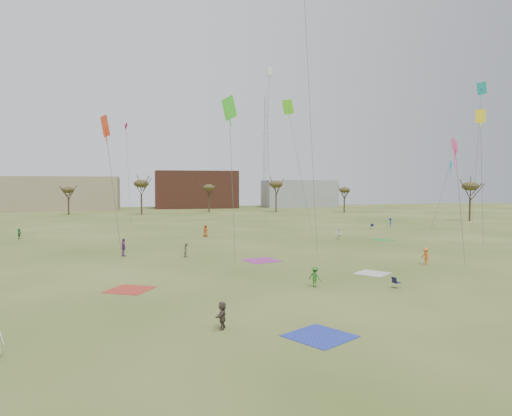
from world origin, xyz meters
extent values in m
plane|color=#39541A|center=(0.00, 0.00, 0.00)|extent=(260.00, 260.00, 0.00)
imported|color=#2D7527|center=(1.79, -0.24, 0.80)|extent=(1.11, 1.18, 1.60)
imported|color=#9A8B62|center=(-6.61, 16.89, 0.75)|extent=(0.73, 0.84, 1.49)
imported|color=brown|center=(-6.83, -8.93, 0.77)|extent=(0.95, 1.49, 1.53)
imported|color=orange|center=(15.91, 6.70, 0.84)|extent=(0.78, 1.16, 1.67)
imported|color=#7A3A8C|center=(-13.28, 18.86, 0.99)|extent=(0.83, 1.26, 1.98)
imported|color=white|center=(15.91, 27.79, 0.83)|extent=(0.97, 0.87, 1.66)
imported|color=#287931|center=(-28.68, 39.07, 0.74)|extent=(0.60, 1.42, 1.48)
imported|color=#A7451C|center=(-2.21, 35.70, 0.90)|extent=(1.04, 0.93, 1.79)
imported|color=navy|center=(32.49, 43.19, 0.85)|extent=(1.14, 1.27, 1.71)
cube|color=#B73424|center=(-12.10, 2.02, 0.00)|extent=(4.06, 4.06, 0.03)
cube|color=#283AB0|center=(-2.05, -11.32, 0.00)|extent=(4.14, 4.14, 0.03)
cube|color=beige|center=(8.66, 3.70, 0.00)|extent=(3.65, 3.65, 0.03)
cube|color=#9E3088|center=(0.74, 12.70, 0.00)|extent=(4.07, 4.07, 0.03)
cube|color=#338E36|center=(21.61, 25.80, 0.00)|extent=(3.07, 3.07, 0.03)
cube|color=#18153A|center=(7.74, -2.00, 0.42)|extent=(0.61, 0.61, 0.04)
cube|color=#18153A|center=(7.51, -2.06, 0.65)|extent=(0.25, 0.52, 0.44)
cube|color=#121A33|center=(27.85, 41.24, 0.42)|extent=(0.70, 0.70, 0.04)
cube|color=#121A33|center=(27.99, 41.42, 0.65)|extent=(0.47, 0.41, 0.44)
cube|color=#75EA27|center=(7.71, 26.23, 18.15)|extent=(0.99, 0.99, 1.94)
cube|color=#75EA27|center=(7.71, 26.23, 17.47)|extent=(0.08, 0.08, 1.75)
cylinder|color=#4C4C51|center=(9.30, 25.68, 9.53)|extent=(3.23, 1.16, 17.26)
cone|color=#FF50A2|center=(14.04, 0.01, 11.13)|extent=(1.35, 0.10, 1.35)
cube|color=#FF50A2|center=(14.04, 0.01, 10.27)|extent=(0.08, 0.08, 2.21)
cylinder|color=#4C4C51|center=(14.91, 0.33, 6.02)|extent=(1.79, 0.70, 10.24)
cube|color=#3ED125|center=(-3.51, 7.54, 14.70)|extent=(1.01, 1.01, 1.98)
cube|color=#3ED125|center=(-3.51, 7.54, 14.01)|extent=(0.08, 0.08, 1.78)
cylinder|color=#4C4C51|center=(-3.26, 7.49, 7.80)|extent=(0.54, 0.14, 13.80)
cube|color=silver|center=(11.00, 48.19, 28.00)|extent=(0.81, 0.81, 1.39)
cube|color=silver|center=(11.00, 48.19, 27.19)|extent=(0.08, 0.08, 2.09)
cylinder|color=#4C4C51|center=(10.59, 48.27, 14.45)|extent=(0.86, 0.22, 27.10)
cone|color=#B81351|center=(-13.91, 45.86, 17.40)|extent=(1.03, 0.08, 1.03)
cube|color=#B81351|center=(-13.91, 45.86, 16.74)|extent=(0.08, 0.08, 1.69)
cylinder|color=#4C4C51|center=(-13.56, 44.31, 9.15)|extent=(0.74, 3.14, 16.50)
cylinder|color=#4C4C51|center=(5.33, 10.77, 14.27)|extent=(1.99, 0.97, 26.75)
cone|color=#2794E1|center=(29.81, 22.43, 10.60)|extent=(1.00, 0.07, 1.00)
cube|color=#2794E1|center=(29.81, 22.43, 9.97)|extent=(0.08, 0.08, 1.63)
cylinder|color=#4C4C51|center=(28.88, 23.27, 5.75)|extent=(1.90, 1.73, 9.71)
cube|color=yellow|center=(26.58, 12.71, 15.68)|extent=(0.77, 0.77, 1.51)
cube|color=yellow|center=(26.58, 12.71, 15.15)|extent=(0.08, 0.08, 1.36)
cylinder|color=#4C4C51|center=(26.94, 12.65, 8.29)|extent=(0.76, 0.16, 14.78)
cube|color=teal|center=(38.79, 27.83, 22.34)|extent=(0.94, 0.94, 1.85)
cube|color=teal|center=(38.79, 27.83, 21.69)|extent=(0.08, 0.08, 1.67)
cylinder|color=#4C4C51|center=(38.54, 28.22, 11.62)|extent=(0.57, 0.83, 21.44)
cube|color=red|center=(-14.54, 13.24, 13.47)|extent=(1.00, 1.00, 1.97)
cube|color=red|center=(-14.54, 13.24, 12.79)|extent=(0.08, 0.08, 1.77)
cylinder|color=#4C4C51|center=(-13.92, 13.73, 7.19)|extent=(1.31, 1.03, 12.58)
cylinder|color=#3A2B1E|center=(-30.00, 92.00, 2.16)|extent=(0.40, 0.40, 4.32)
ellipsoid|color=#473D1E|center=(-30.00, 92.00, 6.34)|extent=(3.02, 3.02, 1.58)
cylinder|color=#3A2B1E|center=(-12.00, 88.00, 2.70)|extent=(0.40, 0.40, 5.40)
ellipsoid|color=#473D1E|center=(-12.00, 88.00, 7.92)|extent=(3.78, 3.78, 1.98)
cylinder|color=#3A2B1E|center=(6.00, 94.00, 2.34)|extent=(0.40, 0.40, 4.68)
ellipsoid|color=#473D1E|center=(6.00, 94.00, 6.86)|extent=(3.28, 3.28, 1.72)
cylinder|color=#3A2B1E|center=(24.00, 90.00, 2.64)|extent=(0.40, 0.40, 5.28)
ellipsoid|color=#473D1E|center=(24.00, 90.00, 7.74)|extent=(3.70, 3.70, 1.94)
cylinder|color=#3A2B1E|center=(42.00, 85.00, 2.10)|extent=(0.40, 0.40, 4.20)
ellipsoid|color=#473D1E|center=(42.00, 85.00, 6.16)|extent=(2.94, 2.94, 1.54)
cylinder|color=#3A2B1E|center=(56.00, 52.00, 2.52)|extent=(0.40, 0.40, 5.04)
ellipsoid|color=#473D1E|center=(56.00, 52.00, 7.39)|extent=(3.53, 3.53, 1.85)
cube|color=#937F60|center=(-35.00, 115.00, 5.00)|extent=(32.00, 14.00, 10.00)
cube|color=brown|center=(5.00, 120.00, 6.00)|extent=(26.00, 16.00, 12.00)
cube|color=gray|center=(40.00, 118.00, 4.50)|extent=(24.00, 12.00, 9.00)
cylinder|color=#9EA3A8|center=(30.90, 125.00, 19.00)|extent=(0.16, 0.16, 38.00)
cylinder|color=#9EA3A8|center=(29.55, 125.78, 19.00)|extent=(0.16, 0.16, 38.00)
cylinder|color=#9EA3A8|center=(29.55, 124.22, 19.00)|extent=(0.16, 0.16, 38.00)
cylinder|color=#9EA3A8|center=(30.00, 125.00, 39.50)|extent=(0.10, 0.10, 3.00)
camera|label=1|loc=(-10.80, -33.95, 8.00)|focal=32.84mm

